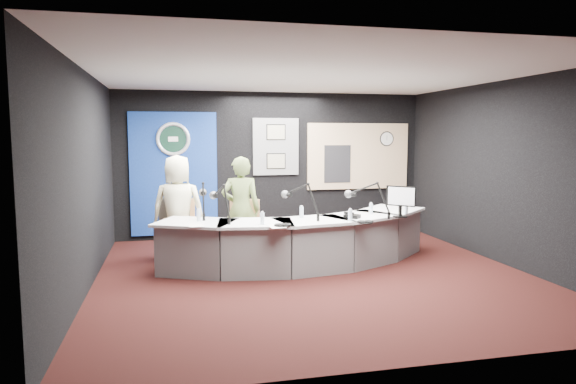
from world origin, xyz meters
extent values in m
plane|color=black|center=(0.00, 0.00, 0.00)|extent=(6.00, 6.00, 0.00)
cube|color=silver|center=(0.00, 0.00, 2.80)|extent=(6.00, 6.00, 0.02)
cube|color=black|center=(0.00, 3.00, 1.40)|extent=(6.00, 0.02, 2.80)
cube|color=black|center=(0.00, -3.00, 1.40)|extent=(6.00, 0.02, 2.80)
cube|color=black|center=(-3.00, 0.00, 1.40)|extent=(0.02, 6.00, 2.80)
cube|color=black|center=(3.00, 0.00, 1.40)|extent=(0.02, 6.00, 2.80)
cube|color=navy|center=(-1.90, 2.97, 1.25)|extent=(1.60, 0.05, 2.30)
torus|color=silver|center=(-1.90, 2.93, 1.90)|extent=(0.63, 0.07, 0.63)
cylinder|color=black|center=(-1.90, 2.94, 1.90)|extent=(0.48, 0.01, 0.48)
cube|color=slate|center=(0.05, 2.97, 1.75)|extent=(0.90, 0.04, 1.10)
cube|color=gray|center=(0.05, 2.94, 2.03)|extent=(0.34, 0.02, 0.27)
cube|color=gray|center=(0.05, 2.94, 1.47)|extent=(0.34, 0.02, 0.27)
cube|color=tan|center=(1.75, 2.97, 1.55)|extent=(2.12, 0.06, 1.32)
cube|color=beige|center=(1.75, 2.96, 1.55)|extent=(2.00, 0.02, 1.20)
cube|color=black|center=(1.30, 2.94, 1.40)|extent=(0.55, 0.02, 0.75)
cylinder|color=white|center=(2.35, 2.94, 1.90)|extent=(0.28, 0.01, 0.28)
cube|color=slate|center=(-1.91, 1.54, 0.62)|extent=(0.51, 0.17, 0.70)
imported|color=#FAF6C8|center=(-1.86, 1.30, 0.83)|extent=(0.89, 0.65, 1.67)
imported|color=olive|center=(-0.90, 0.99, 0.82)|extent=(0.67, 0.50, 1.65)
cube|color=black|center=(1.37, 0.17, 1.07)|extent=(0.35, 0.33, 0.31)
cube|color=black|center=(0.65, 0.26, 0.78)|extent=(0.28, 0.27, 0.05)
torus|color=black|center=(0.68, -0.20, 0.77)|extent=(0.23, 0.23, 0.04)
torus|color=black|center=(-0.50, -0.20, 0.77)|extent=(0.21, 0.21, 0.03)
cube|color=white|center=(-1.63, 0.12, 0.75)|extent=(0.21, 0.28, 0.00)
cube|color=white|center=(-0.58, -0.20, 0.75)|extent=(0.23, 0.31, 0.00)
camera|label=1|loc=(-1.94, -6.84, 1.96)|focal=32.00mm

